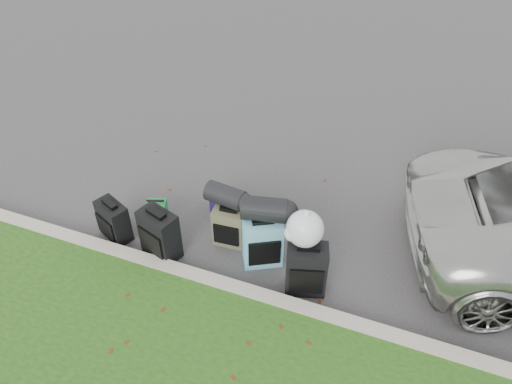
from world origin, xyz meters
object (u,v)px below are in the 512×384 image
(suitcase_large_black_right, at_px, (306,269))
(tote_green, at_px, (157,211))
(suitcase_large_black_left, at_px, (160,235))
(tote_navy, at_px, (222,201))
(suitcase_teal, at_px, (263,242))
(suitcase_olive, at_px, (230,226))
(suitcase_small_black, at_px, (114,221))

(suitcase_large_black_right, xyz_separation_m, tote_green, (-2.20, 0.43, -0.20))
(suitcase_large_black_left, height_order, tote_navy, suitcase_large_black_left)
(suitcase_teal, xyz_separation_m, tote_green, (-1.58, 0.20, -0.19))
(suitcase_large_black_left, relative_size, tote_navy, 2.25)
(suitcase_olive, relative_size, suitcase_teal, 0.82)
(suitcase_large_black_right, relative_size, tote_navy, 2.28)
(suitcase_large_black_right, bearing_deg, tote_green, 152.15)
(suitcase_small_black, relative_size, suitcase_large_black_right, 0.79)
(suitcase_large_black_left, height_order, suitcase_large_black_right, suitcase_large_black_right)
(suitcase_olive, bearing_deg, tote_green, 173.47)
(suitcase_large_black_left, relative_size, suitcase_large_black_right, 0.98)
(suitcase_large_black_right, bearing_deg, suitcase_small_black, 164.14)
(suitcase_teal, relative_size, tote_navy, 2.21)
(suitcase_small_black, distance_m, tote_navy, 1.45)
(suitcase_small_black, relative_size, suitcase_large_black_left, 0.80)
(suitcase_large_black_right, height_order, tote_green, suitcase_large_black_right)
(suitcase_large_black_left, distance_m, suitcase_olive, 0.87)
(suitcase_large_black_left, xyz_separation_m, tote_green, (-0.36, 0.53, -0.19))
(suitcase_teal, bearing_deg, suitcase_olive, 133.29)
(suitcase_large_black_left, distance_m, tote_navy, 1.10)
(suitcase_small_black, bearing_deg, suitcase_large_black_right, 24.63)
(suitcase_small_black, xyz_separation_m, suitcase_teal, (1.93, 0.27, 0.06))
(suitcase_teal, relative_size, suitcase_large_black_right, 0.97)
(tote_navy, bearing_deg, suitcase_large_black_right, -30.53)
(tote_navy, bearing_deg, tote_green, -144.66)
(suitcase_small_black, xyz_separation_m, suitcase_olive, (1.42, 0.43, 0.00))
(tote_green, bearing_deg, suitcase_large_black_left, -75.16)
(suitcase_small_black, distance_m, suitcase_teal, 1.95)
(tote_green, bearing_deg, tote_navy, 14.03)
(suitcase_small_black, distance_m, suitcase_large_black_left, 0.72)
(suitcase_large_black_left, bearing_deg, suitcase_olive, 52.98)
(suitcase_large_black_left, relative_size, suitcase_olive, 1.24)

